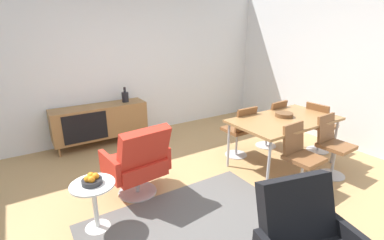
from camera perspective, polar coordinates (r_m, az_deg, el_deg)
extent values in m
plane|color=tan|center=(3.52, 0.06, -15.94)|extent=(8.32, 8.32, 0.00)
cube|color=white|center=(5.32, -15.57, 11.40)|extent=(6.80, 0.12, 2.80)
cube|color=white|center=(5.39, 30.50, 9.66)|extent=(0.12, 5.60, 2.80)
cube|color=olive|center=(5.11, -18.46, -0.19)|extent=(1.60, 0.44, 0.56)
cube|color=black|center=(4.85, -21.19, -1.50)|extent=(0.70, 0.01, 0.48)
cylinder|color=olive|center=(4.97, -25.81, -6.11)|extent=(0.03, 0.03, 0.16)
cylinder|color=olive|center=(5.29, -9.86, -3.02)|extent=(0.03, 0.03, 0.16)
cylinder|color=olive|center=(5.28, -26.32, -4.77)|extent=(0.03, 0.03, 0.16)
cylinder|color=olive|center=(5.59, -11.23, -1.94)|extent=(0.03, 0.03, 0.16)
cylinder|color=black|center=(5.14, -13.70, 4.63)|extent=(0.12, 0.12, 0.18)
cylinder|color=black|center=(5.11, -13.81, 6.11)|extent=(0.04, 0.04, 0.09)
cube|color=olive|center=(4.23, 18.71, 0.03)|extent=(1.60, 0.90, 0.04)
cylinder|color=#B7B7BC|center=(3.62, 15.60, -9.11)|extent=(0.04, 0.04, 0.70)
cylinder|color=#B7B7BC|center=(4.72, 27.47, -4.01)|extent=(0.04, 0.04, 0.70)
cylinder|color=#B7B7BC|center=(4.12, 7.57, -5.12)|extent=(0.04, 0.04, 0.70)
cylinder|color=#B7B7BC|center=(5.12, 20.05, -1.39)|extent=(0.04, 0.04, 0.70)
cylinder|color=brown|center=(4.32, 18.56, 1.06)|extent=(0.26, 0.26, 0.06)
cube|color=brown|center=(4.28, 27.74, -4.83)|extent=(0.42, 0.42, 0.05)
cube|color=brown|center=(4.29, 26.06, -1.47)|extent=(0.38, 0.11, 0.38)
cylinder|color=#B7B7BC|center=(4.37, 27.28, -7.70)|extent=(0.04, 0.04, 0.42)
cylinder|color=#B7B7BC|center=(4.46, 26.89, -10.10)|extent=(0.36, 0.36, 0.01)
cube|color=brown|center=(4.47, 9.38, -1.94)|extent=(0.40, 0.40, 0.05)
cube|color=brown|center=(4.28, 11.12, 0.07)|extent=(0.38, 0.09, 0.38)
cylinder|color=#B7B7BC|center=(4.56, 9.23, -4.74)|extent=(0.04, 0.04, 0.42)
cylinder|color=#B7B7BC|center=(4.64, 9.10, -7.09)|extent=(0.36, 0.36, 0.01)
cube|color=brown|center=(5.06, 25.22, -1.08)|extent=(0.43, 0.43, 0.05)
cube|color=brown|center=(4.85, 24.53, 0.89)|extent=(0.11, 0.39, 0.38)
cylinder|color=#B7B7BC|center=(5.14, 24.87, -3.58)|extent=(0.04, 0.04, 0.42)
cylinder|color=#B7B7BC|center=(5.22, 24.57, -5.69)|extent=(0.36, 0.36, 0.01)
cube|color=brown|center=(3.72, 22.23, -7.38)|extent=(0.42, 0.42, 0.05)
cube|color=brown|center=(3.73, 20.31, -3.52)|extent=(0.38, 0.11, 0.38)
cylinder|color=#B7B7BC|center=(3.83, 21.80, -10.60)|extent=(0.04, 0.04, 0.42)
cylinder|color=#B7B7BC|center=(3.93, 21.44, -13.25)|extent=(0.36, 0.36, 0.01)
cube|color=brown|center=(4.95, 15.45, -0.38)|extent=(0.43, 0.43, 0.05)
cube|color=brown|center=(4.78, 17.35, 1.51)|extent=(0.39, 0.12, 0.38)
cylinder|color=#B7B7BC|center=(5.03, 15.22, -2.95)|extent=(0.04, 0.04, 0.42)
cylinder|color=#B7B7BC|center=(5.10, 15.03, -5.11)|extent=(0.36, 0.36, 0.01)
cube|color=red|center=(3.51, -11.57, -9.22)|extent=(0.65, 0.62, 0.20)
cube|color=red|center=(3.18, -9.91, -5.89)|extent=(0.62, 0.33, 0.51)
cube|color=red|center=(3.61, -6.98, -6.70)|extent=(0.11, 0.51, 0.28)
cube|color=red|center=(3.36, -16.72, -9.44)|extent=(0.11, 0.51, 0.28)
cylinder|color=#B7B7BC|center=(3.62, -11.32, -12.59)|extent=(0.06, 0.06, 0.28)
cylinder|color=#B7B7BC|center=(3.69, -11.19, -14.36)|extent=(0.48, 0.48, 0.02)
cube|color=black|center=(2.31, 20.92, -17.00)|extent=(0.65, 0.40, 0.51)
cylinder|color=white|center=(2.97, -19.95, -12.49)|extent=(0.44, 0.44, 0.02)
cylinder|color=white|center=(3.11, -19.42, -16.63)|extent=(0.05, 0.05, 0.50)
cone|color=white|center=(3.25, -18.95, -20.12)|extent=(0.32, 0.32, 0.02)
cylinder|color=#262628|center=(2.96, -20.03, -11.90)|extent=(0.20, 0.20, 0.05)
sphere|color=orange|center=(2.95, -19.39, -10.92)|extent=(0.07, 0.07, 0.07)
sphere|color=orange|center=(2.97, -20.25, -10.77)|extent=(0.07, 0.07, 0.07)
sphere|color=orange|center=(2.92, -20.85, -11.34)|extent=(0.07, 0.07, 0.07)
sphere|color=orange|center=(2.90, -20.13, -11.50)|extent=(0.07, 0.07, 0.07)
cube|color=#595654|center=(3.02, 1.76, -22.57)|extent=(2.20, 1.70, 0.01)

